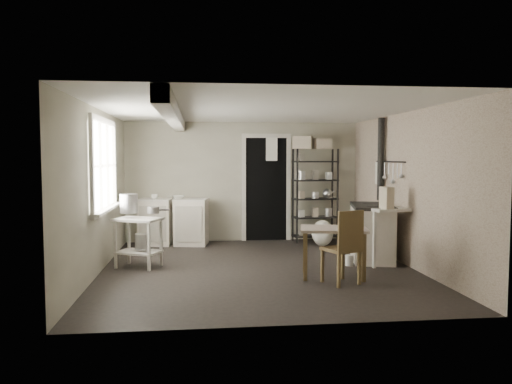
{
  "coord_description": "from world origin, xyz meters",
  "views": [
    {
      "loc": [
        -0.85,
        -7.14,
        1.62
      ],
      "look_at": [
        0.0,
        0.3,
        1.1
      ],
      "focal_mm": 35.0,
      "sensor_mm": 36.0,
      "label": 1
    }
  ],
  "objects": [
    {
      "name": "window",
      "position": [
        -2.22,
        0.2,
        1.5
      ],
      "size": [
        0.12,
        1.76,
        1.28
      ],
      "primitive_type": null,
      "color": "silver",
      "rests_on": "wall_left"
    },
    {
      "name": "floor",
      "position": [
        0.0,
        0.0,
        0.0
      ],
      "size": [
        5.0,
        5.0,
        0.0
      ],
      "primitive_type": "plane",
      "color": "black",
      "rests_on": "ground"
    },
    {
      "name": "wallpaper_panel",
      "position": [
        2.24,
        0.0,
        1.15
      ],
      "size": [
        0.01,
        5.0,
        2.3
      ],
      "primitive_type": null,
      "color": "#C2B29D",
      "rests_on": "wall_right"
    },
    {
      "name": "base_cabinets",
      "position": [
        -1.33,
        2.18,
        0.46
      ],
      "size": [
        1.38,
        0.75,
        0.86
      ],
      "primitive_type": null,
      "rotation": [
        0.0,
        0.0,
        -0.15
      ],
      "color": "silver",
      "rests_on": "ground"
    },
    {
      "name": "stockpot",
      "position": [
        -1.89,
        0.36,
        0.94
      ],
      "size": [
        0.35,
        0.35,
        0.28
      ],
      "primitive_type": "cylinder",
      "rotation": [
        0.0,
        0.0,
        0.43
      ],
      "color": "silver",
      "rests_on": "prep_table"
    },
    {
      "name": "stovepipe",
      "position": [
        2.16,
        0.88,
        1.59
      ],
      "size": [
        0.12,
        0.12,
        1.31
      ],
      "primitive_type": null,
      "rotation": [
        0.0,
        0.0,
        0.26
      ],
      "color": "black",
      "rests_on": "stove"
    },
    {
      "name": "table_cup",
      "position": [
        1.14,
        -0.67,
        0.81
      ],
      "size": [
        0.11,
        0.11,
        0.1
      ],
      "primitive_type": "imported",
      "rotation": [
        0.0,
        0.0,
        0.11
      ],
      "color": "white",
      "rests_on": "work_table"
    },
    {
      "name": "work_table",
      "position": [
        0.95,
        -0.62,
        0.38
      ],
      "size": [
        0.99,
        0.78,
        0.67
      ],
      "primitive_type": null,
      "rotation": [
        0.0,
        0.0,
        -0.2
      ],
      "color": "beige",
      "rests_on": "ground"
    },
    {
      "name": "doorway",
      "position": [
        0.45,
        2.47,
        1.0
      ],
      "size": [
        0.96,
        0.1,
        2.08
      ],
      "primitive_type": null,
      "color": "silver",
      "rests_on": "ground"
    },
    {
      "name": "shelf_jar",
      "position": [
        1.04,
        2.18,
        1.37
      ],
      "size": [
        0.11,
        0.11,
        0.19
      ],
      "primitive_type": "imported",
      "rotation": [
        0.0,
        0.0,
        0.34
      ],
      "color": "white",
      "rests_on": "shelf_rack"
    },
    {
      "name": "prep_table",
      "position": [
        -1.75,
        0.29,
        0.4
      ],
      "size": [
        0.77,
        0.67,
        0.73
      ],
      "primitive_type": null,
      "rotation": [
        0.0,
        0.0,
        -0.42
      ],
      "color": "silver",
      "rests_on": "ground"
    },
    {
      "name": "oats_box",
      "position": [
        1.87,
        -0.16,
        1.01
      ],
      "size": [
        0.16,
        0.23,
        0.32
      ],
      "primitive_type": "cube",
      "rotation": [
        0.0,
        0.0,
        0.17
      ],
      "color": "beige",
      "rests_on": "side_ledge"
    },
    {
      "name": "floor_crock",
      "position": [
        1.38,
        0.03,
        0.07
      ],
      "size": [
        0.16,
        0.16,
        0.16
      ],
      "primitive_type": "cylinder",
      "rotation": [
        0.0,
        0.0,
        0.36
      ],
      "color": "white",
      "rests_on": "ground"
    },
    {
      "name": "wall_back",
      "position": [
        0.0,
        2.5,
        1.15
      ],
      "size": [
        4.5,
        0.02,
        2.3
      ],
      "primitive_type": "cube",
      "color": "#B6B19B",
      "rests_on": "ground"
    },
    {
      "name": "mixing_bowl",
      "position": [
        -1.23,
        2.12,
        0.96
      ],
      "size": [
        0.33,
        0.33,
        0.07
      ],
      "primitive_type": "imported",
      "rotation": [
        0.0,
        0.0,
        0.09
      ],
      "color": "white",
      "rests_on": "base_cabinets"
    },
    {
      "name": "shelf_rack",
      "position": [
        1.37,
        2.22,
        0.95
      ],
      "size": [
        0.87,
        0.41,
        1.78
      ],
      "primitive_type": null,
      "rotation": [
        0.0,
        0.0,
        0.1
      ],
      "color": "black",
      "rests_on": "ground"
    },
    {
      "name": "stove",
      "position": [
        1.86,
        0.44,
        0.44
      ],
      "size": [
        0.85,
        1.22,
        0.87
      ],
      "primitive_type": null,
      "rotation": [
        0.0,
        0.0,
        -0.23
      ],
      "color": "silver",
      "rests_on": "ground"
    },
    {
      "name": "ceiling",
      "position": [
        0.0,
        0.0,
        2.3
      ],
      "size": [
        5.0,
        5.0,
        0.0
      ],
      "primitive_type": "plane",
      "rotation": [
        3.14,
        0.0,
        0.0
      ],
      "color": "white",
      "rests_on": "wall_back"
    },
    {
      "name": "storage_box_a",
      "position": [
        1.13,
        2.24,
        2.01
      ],
      "size": [
        0.44,
        0.41,
        0.24
      ],
      "primitive_type": "cube",
      "rotation": [
        0.0,
        0.0,
        -0.36
      ],
      "color": "beige",
      "rests_on": "shelf_rack"
    },
    {
      "name": "chair",
      "position": [
        0.95,
        -0.98,
        0.48
      ],
      "size": [
        0.53,
        0.54,
        0.96
      ],
      "primitive_type": null,
      "rotation": [
        0.0,
        0.0,
        0.4
      ],
      "color": "brown",
      "rests_on": "ground"
    },
    {
      "name": "wall_front",
      "position": [
        0.0,
        -2.5,
        1.15
      ],
      "size": [
        4.5,
        0.02,
        2.3
      ],
      "primitive_type": "cube",
      "color": "#B6B19B",
      "rests_on": "ground"
    },
    {
      "name": "bucket",
      "position": [
        -1.69,
        0.27,
        0.39
      ],
      "size": [
        0.27,
        0.27,
        0.23
      ],
      "primitive_type": "cylinder",
      "rotation": [
        0.0,
        0.0,
        -0.34
      ],
      "color": "silver",
      "rests_on": "prep_table"
    },
    {
      "name": "counter_cup",
      "position": [
        -1.66,
        2.1,
        0.97
      ],
      "size": [
        0.15,
        0.15,
        0.09
      ],
      "primitive_type": "imported",
      "rotation": [
        0.0,
        0.0,
        0.38
      ],
      "color": "white",
      "rests_on": "base_cabinets"
    },
    {
      "name": "utensil_rail",
      "position": [
        2.19,
        0.6,
        1.55
      ],
      "size": [
        0.06,
        1.2,
        0.44
      ],
      "primitive_type": null,
      "color": "silver",
      "rests_on": "wall_right"
    },
    {
      "name": "side_ledge",
      "position": [
        1.95,
        -0.12,
        0.43
      ],
      "size": [
        0.61,
        0.4,
        0.87
      ],
      "primitive_type": null,
      "rotation": [
        0.0,
        0.0,
        0.18
      ],
      "color": "silver",
      "rests_on": "ground"
    },
    {
      "name": "flour_sack",
      "position": [
        1.39,
        1.7,
        0.24
      ],
      "size": [
        0.46,
        0.41,
        0.48
      ],
      "primitive_type": "ellipsoid",
      "rotation": [
        0.0,
        0.0,
        -0.21
      ],
      "color": "white",
      "rests_on": "ground"
    },
    {
      "name": "wall_left",
      "position": [
        -2.25,
        0.0,
        1.15
      ],
      "size": [
        0.02,
        5.0,
        2.3
      ],
      "primitive_type": "cube",
      "color": "#B6B19B",
      "rests_on": "ground"
    },
    {
      "name": "ceiling_beam",
      "position": [
        -1.2,
        0.0,
        2.2
      ],
      "size": [
        0.18,
        5.0,
        0.18
      ],
      "primitive_type": null,
      "color": "silver",
      "rests_on": "ceiling"
    },
    {
      "name": "wall_right",
      "position": [
        2.25,
        0.0,
        1.15
      ],
      "size": [
        0.02,
        5.0,
        2.3
      ],
      "primitive_type": "cube",
      "color": "#B6B19B",
      "rests_on": "ground"
    },
    {
      "name": "saucepan",
      "position": [
        -1.52,
        0.24,
        0.85
      ],
      "size": [
        0.22,
        0.22,
        0.1
      ],
      "primitive_type": "cylinder",
      "rotation": [
        0.0,
        0.0,
        0.36
      ],
      "color": "silver",
      "rests_on": "prep_table"
    },
    {
      "name": "storage_box_b",
      "position": [
        1.49,
        2.19,
        1.99
      ],
      "size": [
        0.32,
        0.3,
        0.19
      ],
      "primitive_type": "cube",
      "rotation": [
        0.0,
        0.0,
        0.09
      ],
      "color": "beige",
      "rests_on": "shelf_rack"
    }
  ]
}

